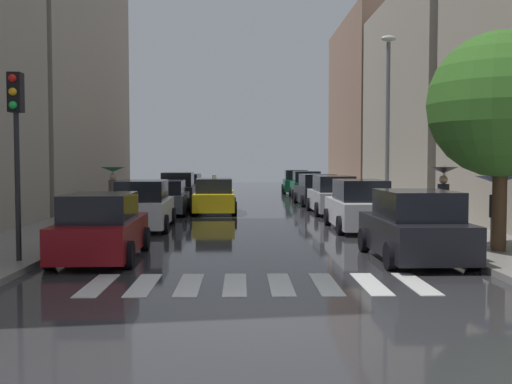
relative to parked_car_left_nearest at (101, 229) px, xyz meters
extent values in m
cube|color=#313133|center=(3.79, 17.98, -0.79)|extent=(28.00, 72.00, 0.04)
cube|color=gray|center=(-2.71, 17.98, -0.69)|extent=(3.00, 72.00, 0.15)
cube|color=gray|center=(10.29, 17.98, -0.69)|extent=(3.00, 72.00, 0.15)
cube|color=silver|center=(0.64, -3.14, -0.76)|extent=(0.45, 2.20, 0.01)
cube|color=silver|center=(1.54, -3.14, -0.76)|extent=(0.45, 2.20, 0.01)
cube|color=silver|center=(2.44, -3.14, -0.76)|extent=(0.45, 2.20, 0.01)
cube|color=silver|center=(3.34, -3.14, -0.76)|extent=(0.45, 2.20, 0.01)
cube|color=silver|center=(4.24, -3.14, -0.76)|extent=(0.45, 2.20, 0.01)
cube|color=silver|center=(5.14, -3.14, -0.76)|extent=(0.45, 2.20, 0.01)
cube|color=silver|center=(6.04, -3.14, -0.76)|extent=(0.45, 2.20, 0.01)
cube|color=silver|center=(6.94, -3.14, -0.76)|extent=(0.45, 2.20, 0.01)
cube|color=#9E9384|center=(-7.21, 18.44, 6.16)|extent=(6.00, 16.92, 13.86)
cube|color=#9E9384|center=(14.79, 18.98, 5.07)|extent=(6.00, 14.38, 11.69)
cube|color=#8C6B56|center=(14.79, 34.59, 6.17)|extent=(6.00, 15.58, 13.87)
cube|color=maroon|center=(0.00, 0.06, -0.19)|extent=(1.87, 4.32, 0.81)
cube|color=black|center=(0.00, -0.16, 0.55)|extent=(1.61, 2.39, 0.66)
cylinder|color=black|center=(-0.92, 1.44, -0.45)|extent=(0.24, 0.65, 0.64)
cylinder|color=black|center=(0.84, 1.49, -0.45)|extent=(0.24, 0.65, 0.64)
cylinder|color=black|center=(-0.84, -1.38, -0.45)|extent=(0.24, 0.65, 0.64)
cylinder|color=black|center=(0.92, -1.33, -0.45)|extent=(0.24, 0.65, 0.64)
cube|color=silver|center=(-0.05, 6.79, -0.16)|extent=(1.95, 4.62, 0.87)
cube|color=black|center=(-0.04, 6.56, 0.63)|extent=(1.67, 2.56, 0.71)
cylinder|color=black|center=(-1.00, 8.27, -0.45)|extent=(0.24, 0.65, 0.64)
cylinder|color=black|center=(0.81, 8.32, -0.45)|extent=(0.24, 0.65, 0.64)
cylinder|color=black|center=(-0.91, 5.25, -0.45)|extent=(0.24, 0.65, 0.64)
cylinder|color=black|center=(0.90, 5.31, -0.45)|extent=(0.24, 0.65, 0.64)
cube|color=#474C51|center=(0.00, 12.92, -0.22)|extent=(1.94, 4.64, 0.76)
cube|color=black|center=(0.01, 12.69, 0.47)|extent=(1.67, 2.57, 0.62)
cylinder|color=black|center=(-0.95, 14.42, -0.45)|extent=(0.23, 0.64, 0.64)
cylinder|color=black|center=(0.89, 14.46, -0.45)|extent=(0.23, 0.64, 0.64)
cylinder|color=black|center=(-0.89, 11.38, -0.45)|extent=(0.23, 0.64, 0.64)
cylinder|color=black|center=(0.95, 11.42, -0.45)|extent=(0.23, 0.64, 0.64)
cube|color=black|center=(0.03, 18.17, -0.14)|extent=(1.88, 4.61, 0.90)
cube|color=black|center=(0.03, 17.95, 0.68)|extent=(1.63, 2.54, 0.74)
cylinder|color=black|center=(-0.90, 19.67, -0.45)|extent=(0.23, 0.64, 0.64)
cylinder|color=black|center=(0.91, 19.70, -0.45)|extent=(0.23, 0.64, 0.64)
cylinder|color=black|center=(-0.85, 16.65, -0.45)|extent=(0.23, 0.64, 0.64)
cylinder|color=black|center=(0.96, 16.68, -0.45)|extent=(0.23, 0.64, 0.64)
cube|color=black|center=(0.00, 24.08, -0.20)|extent=(1.96, 4.77, 0.79)
cube|color=black|center=(-0.01, 23.85, 0.52)|extent=(1.66, 2.65, 0.65)
cylinder|color=black|center=(-0.83, 25.67, -0.45)|extent=(0.25, 0.65, 0.64)
cylinder|color=black|center=(0.95, 25.60, -0.45)|extent=(0.25, 0.65, 0.64)
cylinder|color=black|center=(-0.95, 22.57, -0.45)|extent=(0.25, 0.65, 0.64)
cylinder|color=black|center=(0.83, 22.50, -0.45)|extent=(0.25, 0.65, 0.64)
cube|color=black|center=(7.73, -0.27, -0.17)|extent=(1.90, 4.25, 0.85)
cube|color=black|center=(7.73, -0.48, 0.61)|extent=(1.66, 2.34, 0.70)
cylinder|color=black|center=(6.78, 1.12, -0.45)|extent=(0.23, 0.64, 0.64)
cylinder|color=black|center=(8.64, 1.14, -0.45)|extent=(0.23, 0.64, 0.64)
cylinder|color=black|center=(6.81, -1.67, -0.45)|extent=(0.23, 0.64, 0.64)
cylinder|color=black|center=(8.67, -1.65, -0.45)|extent=(0.23, 0.64, 0.64)
cube|color=silver|center=(7.64, 6.26, -0.15)|extent=(1.80, 4.62, 0.88)
cube|color=black|center=(7.64, 6.03, 0.65)|extent=(1.58, 2.54, 0.72)
cylinder|color=black|center=(6.75, 7.79, -0.45)|extent=(0.22, 0.64, 0.64)
cylinder|color=black|center=(8.54, 7.78, -0.45)|extent=(0.22, 0.64, 0.64)
cylinder|color=black|center=(6.74, 4.74, -0.45)|extent=(0.22, 0.64, 0.64)
cylinder|color=black|center=(8.53, 4.74, -0.45)|extent=(0.22, 0.64, 0.64)
cube|color=#B2B7BF|center=(7.72, 12.88, -0.16)|extent=(1.85, 4.78, 0.87)
cube|color=black|center=(7.72, 12.65, 0.64)|extent=(1.62, 2.63, 0.71)
cylinder|color=black|center=(6.80, 14.45, -0.45)|extent=(0.22, 0.64, 0.64)
cylinder|color=black|center=(8.62, 14.46, -0.45)|extent=(0.22, 0.64, 0.64)
cylinder|color=black|center=(6.82, 11.30, -0.45)|extent=(0.22, 0.64, 0.64)
cylinder|color=black|center=(8.64, 11.32, -0.45)|extent=(0.22, 0.64, 0.64)
cube|color=black|center=(7.65, 18.31, -0.17)|extent=(2.16, 4.45, 0.85)
cube|color=black|center=(7.66, 18.09, 0.60)|extent=(1.83, 2.48, 0.69)
cylinder|color=black|center=(6.61, 19.70, -0.45)|extent=(0.25, 0.65, 0.64)
cylinder|color=black|center=(8.55, 19.80, -0.45)|extent=(0.25, 0.65, 0.64)
cylinder|color=black|center=(6.75, 16.83, -0.45)|extent=(0.25, 0.65, 0.64)
cylinder|color=black|center=(8.70, 16.92, -0.45)|extent=(0.25, 0.65, 0.64)
cube|color=#0C4C2D|center=(7.77, 24.84, -0.16)|extent=(1.91, 4.21, 0.88)
cube|color=black|center=(7.77, 24.64, 0.64)|extent=(1.67, 2.32, 0.72)
cylinder|color=black|center=(6.86, 26.24, -0.45)|extent=(0.23, 0.64, 0.64)
cylinder|color=black|center=(8.72, 26.21, -0.45)|extent=(0.23, 0.64, 0.64)
cylinder|color=black|center=(6.82, 23.48, -0.45)|extent=(0.23, 0.64, 0.64)
cylinder|color=black|center=(8.68, 23.45, -0.45)|extent=(0.23, 0.64, 0.64)
cube|color=#0C4C2D|center=(7.60, 30.39, -0.16)|extent=(1.95, 4.18, 0.87)
cube|color=black|center=(7.59, 30.19, 0.63)|extent=(1.68, 2.32, 0.71)
cylinder|color=black|center=(6.73, 31.78, -0.45)|extent=(0.24, 0.65, 0.64)
cylinder|color=black|center=(8.55, 31.73, -0.45)|extent=(0.24, 0.65, 0.64)
cylinder|color=black|center=(6.64, 29.06, -0.45)|extent=(0.24, 0.65, 0.64)
cylinder|color=black|center=(8.46, 29.00, -0.45)|extent=(0.24, 0.65, 0.64)
cube|color=yellow|center=(2.21, 13.36, -0.20)|extent=(1.97, 4.56, 0.80)
cube|color=black|center=(2.21, 13.14, 0.53)|extent=(1.69, 2.53, 0.65)
cube|color=#F2EDCC|center=(2.21, 13.14, 0.95)|extent=(0.21, 0.37, 0.18)
cylinder|color=black|center=(1.24, 14.83, -0.45)|extent=(0.24, 0.65, 0.64)
cylinder|color=black|center=(3.09, 14.88, -0.45)|extent=(0.24, 0.65, 0.64)
cylinder|color=black|center=(1.32, 11.85, -0.45)|extent=(0.24, 0.65, 0.64)
cylinder|color=black|center=(3.17, 11.90, -0.45)|extent=(0.24, 0.65, 0.64)
cylinder|color=black|center=(-1.74, 9.62, -0.20)|extent=(0.28, 0.28, 0.85)
cylinder|color=brown|center=(-1.74, 9.62, 0.57)|extent=(0.36, 0.36, 0.67)
sphere|color=tan|center=(-1.74, 9.62, 1.03)|extent=(0.27, 0.27, 0.27)
cone|color=#19723F|center=(-1.74, 9.62, 1.33)|extent=(1.00, 1.00, 0.20)
cylinder|color=#333338|center=(-1.74, 9.62, 0.95)|extent=(0.02, 0.02, 0.76)
cylinder|color=gray|center=(10.35, 1.08, -0.23)|extent=(0.28, 0.28, 0.77)
cylinder|color=black|center=(10.35, 1.08, 0.46)|extent=(0.36, 0.36, 0.61)
sphere|color=tan|center=(10.35, 1.08, 0.88)|extent=(0.24, 0.24, 0.24)
cone|color=navy|center=(10.35, 1.08, 1.17)|extent=(1.14, 1.14, 0.20)
cylinder|color=#333338|center=(10.35, 1.08, 0.81)|extent=(0.02, 0.02, 0.71)
cylinder|color=#38513D|center=(9.85, 3.87, -0.18)|extent=(0.28, 0.28, 0.88)
cylinder|color=black|center=(9.85, 3.87, 0.60)|extent=(0.36, 0.36, 0.69)
sphere|color=tan|center=(9.85, 3.87, 1.09)|extent=(0.27, 0.27, 0.27)
cone|color=black|center=(9.85, 3.87, 1.38)|extent=(0.91, 0.91, 0.20)
cylinder|color=#333338|center=(9.85, 3.87, 0.99)|extent=(0.02, 0.02, 0.78)
cylinder|color=#513823|center=(10.05, 0.21, 0.46)|extent=(0.36, 0.36, 2.15)
sphere|color=#366B23|center=(10.05, 0.21, 3.10)|extent=(3.69, 3.69, 3.69)
cylinder|color=black|center=(-1.66, -1.03, 1.08)|extent=(0.12, 0.12, 3.40)
cube|color=black|center=(-1.66, -1.03, 3.23)|extent=(0.30, 0.30, 0.90)
sphere|color=red|center=(-1.66, -1.21, 3.53)|extent=(0.18, 0.18, 0.18)
sphere|color=#F2A519|center=(-1.66, -1.21, 3.23)|extent=(0.18, 0.18, 0.18)
sphere|color=green|center=(-1.66, -1.21, 2.93)|extent=(0.18, 0.18, 0.18)
cylinder|color=#595B60|center=(9.34, 9.15, 2.89)|extent=(0.16, 0.16, 7.01)
ellipsoid|color=beige|center=(9.34, 9.15, 6.54)|extent=(0.60, 0.28, 0.24)
camera|label=1|loc=(3.47, -14.95, 1.68)|focal=42.33mm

